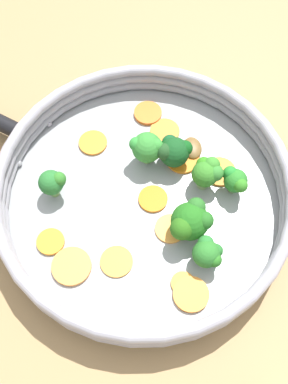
% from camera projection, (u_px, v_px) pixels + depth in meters
% --- Properties ---
extents(ground_plane, '(4.00, 4.00, 0.00)m').
position_uv_depth(ground_plane, '(144.00, 203.00, 0.59)').
color(ground_plane, '#9A794D').
extents(skillet, '(0.36, 0.36, 0.02)m').
position_uv_depth(skillet, '(144.00, 200.00, 0.58)').
color(skillet, '#939699').
rests_on(skillet, ground_plane).
extents(skillet_rim_wall, '(0.37, 0.37, 0.04)m').
position_uv_depth(skillet_rim_wall, '(144.00, 189.00, 0.55)').
color(skillet_rim_wall, '#99969F').
rests_on(skillet_rim_wall, skillet).
extents(skillet_rivet_left, '(0.01, 0.01, 0.01)m').
position_uv_depth(skillet_rivet_left, '(49.00, 124.00, 0.62)').
color(skillet_rivet_left, '#95919B').
rests_on(skillet_rivet_left, skillet).
extents(skillet_rivet_right, '(0.01, 0.01, 0.01)m').
position_uv_depth(skillet_rivet_right, '(20.00, 161.00, 0.59)').
color(skillet_rivet_right, '#949498').
rests_on(skillet_rivet_right, skillet).
extents(carrot_slice_0, '(0.06, 0.06, 0.00)m').
position_uv_depth(carrot_slice_0, '(220.00, 172.00, 0.59)').
color(carrot_slice_0, orange).
rests_on(carrot_slice_0, skillet).
extents(carrot_slice_1, '(0.05, 0.05, 0.00)m').
position_uv_depth(carrot_slice_1, '(153.00, 200.00, 0.57)').
color(carrot_slice_1, orange).
rests_on(carrot_slice_1, skillet).
extents(carrot_slice_2, '(0.07, 0.07, 0.01)m').
position_uv_depth(carrot_slice_2, '(71.00, 266.00, 0.53)').
color(carrot_slice_2, '#F5913E').
rests_on(carrot_slice_2, skillet).
extents(carrot_slice_3, '(0.04, 0.04, 0.00)m').
position_uv_depth(carrot_slice_3, '(170.00, 229.00, 0.55)').
color(carrot_slice_3, '#F99A3F').
rests_on(carrot_slice_3, skillet).
extents(carrot_slice_4, '(0.06, 0.06, 0.00)m').
position_uv_depth(carrot_slice_4, '(165.00, 131.00, 0.62)').
color(carrot_slice_4, orange).
rests_on(carrot_slice_4, skillet).
extents(carrot_slice_5, '(0.04, 0.04, 0.00)m').
position_uv_depth(carrot_slice_5, '(116.00, 262.00, 0.53)').
color(carrot_slice_5, orange).
rests_on(carrot_slice_5, skillet).
extents(carrot_slice_6, '(0.05, 0.05, 0.00)m').
position_uv_depth(carrot_slice_6, '(51.00, 242.00, 0.54)').
color(carrot_slice_6, orange).
rests_on(carrot_slice_6, skillet).
extents(carrot_slice_7, '(0.05, 0.05, 0.00)m').
position_uv_depth(carrot_slice_7, '(93.00, 143.00, 0.61)').
color(carrot_slice_7, orange).
rests_on(carrot_slice_7, skillet).
extents(carrot_slice_8, '(0.06, 0.06, 0.00)m').
position_uv_depth(carrot_slice_8, '(183.00, 159.00, 0.60)').
color(carrot_slice_8, orange).
rests_on(carrot_slice_8, skillet).
extents(carrot_slice_9, '(0.06, 0.06, 0.01)m').
position_uv_depth(carrot_slice_9, '(191.00, 294.00, 0.52)').
color(carrot_slice_9, orange).
rests_on(carrot_slice_9, skillet).
extents(carrot_slice_10, '(0.05, 0.05, 0.01)m').
position_uv_depth(carrot_slice_10, '(148.00, 113.00, 0.63)').
color(carrot_slice_10, orange).
rests_on(carrot_slice_10, skillet).
extents(carrot_slice_11, '(0.04, 0.04, 0.00)m').
position_uv_depth(carrot_slice_11, '(183.00, 283.00, 0.52)').
color(carrot_slice_11, orange).
rests_on(carrot_slice_11, skillet).
extents(broccoli_floret_0, '(0.04, 0.04, 0.05)m').
position_uv_depth(broccoli_floret_0, '(174.00, 151.00, 0.57)').
color(broccoli_floret_0, '#6C9B55').
rests_on(broccoli_floret_0, skillet).
extents(broccoli_floret_1, '(0.03, 0.03, 0.04)m').
position_uv_depth(broccoli_floret_1, '(235.00, 180.00, 0.55)').
color(broccoli_floret_1, '#6C8B4E').
rests_on(broccoli_floret_1, skillet).
extents(broccoli_floret_2, '(0.04, 0.04, 0.05)m').
position_uv_depth(broccoli_floret_2, '(207.00, 172.00, 0.56)').
color(broccoli_floret_2, '#7F9A60').
rests_on(broccoli_floret_2, skillet).
extents(broccoli_floret_3, '(0.04, 0.04, 0.04)m').
position_uv_depth(broccoli_floret_3, '(208.00, 253.00, 0.52)').
color(broccoli_floret_3, '#6E9F5C').
rests_on(broccoli_floret_3, skillet).
extents(broccoli_floret_4, '(0.04, 0.05, 0.05)m').
position_uv_depth(broccoli_floret_4, '(147.00, 147.00, 0.57)').
color(broccoli_floret_4, '#6D965C').
rests_on(broccoli_floret_4, skillet).
extents(broccoli_floret_5, '(0.06, 0.05, 0.05)m').
position_uv_depth(broccoli_floret_5, '(190.00, 221.00, 0.53)').
color(broccoli_floret_5, '#81A36C').
rests_on(broccoli_floret_5, skillet).
extents(broccoli_floret_6, '(0.03, 0.03, 0.04)m').
position_uv_depth(broccoli_floret_6, '(53.00, 182.00, 0.55)').
color(broccoli_floret_6, '#74A151').
rests_on(broccoli_floret_6, skillet).
extents(mushroom_piece_0, '(0.03, 0.02, 0.01)m').
position_uv_depth(mushroom_piece_0, '(197.00, 205.00, 0.56)').
color(mushroom_piece_0, brown).
rests_on(mushroom_piece_0, skillet).
extents(mushroom_piece_1, '(0.04, 0.04, 0.01)m').
position_uv_depth(mushroom_piece_1, '(192.00, 148.00, 0.60)').
color(mushroom_piece_1, brown).
rests_on(mushroom_piece_1, skillet).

